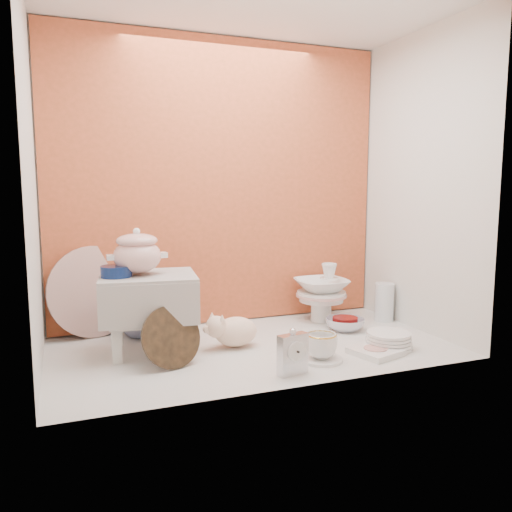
{
  "coord_description": "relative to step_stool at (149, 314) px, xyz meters",
  "views": [
    {
      "loc": [
        -0.8,
        -2.13,
        0.73
      ],
      "look_at": [
        0.02,
        0.02,
        0.42
      ],
      "focal_mm": 35.97,
      "sensor_mm": 36.0,
      "label": 1
    }
  ],
  "objects": [
    {
      "name": "ground",
      "position": [
        0.46,
        -0.1,
        -0.18
      ],
      "size": [
        1.8,
        1.8,
        0.0
      ],
      "primitive_type": "plane",
      "color": "silver",
      "rests_on": "ground"
    },
    {
      "name": "cobalt_bowl",
      "position": [
        -0.13,
        -0.01,
        0.2
      ],
      "size": [
        0.16,
        0.16,
        0.05
      ],
      "primitive_type": "cylinder",
      "rotation": [
        0.0,
        0.0,
        -0.3
      ],
      "color": "#0A1B4B",
      "rests_on": "step_stool"
    },
    {
      "name": "step_stool",
      "position": [
        0.0,
        0.0,
        0.0
      ],
      "size": [
        0.45,
        0.4,
        0.35
      ],
      "primitive_type": null,
      "rotation": [
        0.0,
        0.0,
        -0.13
      ],
      "color": "silver",
      "rests_on": "ground"
    },
    {
      "name": "blue_white_vase",
      "position": [
        0.01,
        0.27,
        -0.05
      ],
      "size": [
        0.29,
        0.29,
        0.25
      ],
      "primitive_type": "imported",
      "rotation": [
        0.0,
        0.0,
        -0.27
      ],
      "color": "silver",
      "rests_on": "ground"
    },
    {
      "name": "teacup_saucer",
      "position": [
        0.66,
        -0.37,
        -0.17
      ],
      "size": [
        0.21,
        0.21,
        0.01
      ],
      "primitive_type": "cylinder",
      "rotation": [
        0.0,
        0.0,
        -0.16
      ],
      "color": "white",
      "rests_on": "ground"
    },
    {
      "name": "porcelain_tower",
      "position": [
        0.97,
        0.2,
        -0.02
      ],
      "size": [
        0.29,
        0.29,
        0.32
      ],
      "primitive_type": null,
      "rotation": [
        0.0,
        0.0,
        0.04
      ],
      "color": "white",
      "rests_on": "ground"
    },
    {
      "name": "floral_platter",
      "position": [
        -0.21,
        0.35,
        0.05
      ],
      "size": [
        0.45,
        0.19,
        0.45
      ],
      "primitive_type": null,
      "rotation": [
        0.0,
        0.0,
        0.27
      ],
      "color": "silver",
      "rests_on": "ground"
    },
    {
      "name": "lattice_dish",
      "position": [
        0.92,
        -0.39,
        -0.16
      ],
      "size": [
        0.23,
        0.23,
        0.03
      ],
      "primitive_type": "cube",
      "rotation": [
        0.0,
        0.0,
        0.28
      ],
      "color": "white",
      "rests_on": "ground"
    },
    {
      "name": "niche_shell",
      "position": [
        0.46,
        0.08,
        0.75
      ],
      "size": [
        1.86,
        1.03,
        1.53
      ],
      "color": "#CD5733",
      "rests_on": "ground"
    },
    {
      "name": "lacquer_tray",
      "position": [
        0.05,
        -0.22,
        -0.05
      ],
      "size": [
        0.28,
        0.17,
        0.25
      ],
      "primitive_type": null,
      "rotation": [
        0.0,
        0.0,
        0.29
      ],
      "color": "black",
      "rests_on": "ground"
    },
    {
      "name": "plush_pig",
      "position": [
        0.38,
        -0.07,
        -0.1
      ],
      "size": [
        0.3,
        0.24,
        0.15
      ],
      "primitive_type": "ellipsoid",
      "rotation": [
        0.0,
        0.0,
        -0.31
      ],
      "color": "beige",
      "rests_on": "ground"
    },
    {
      "name": "dinner_plate_stack",
      "position": [
        1.03,
        -0.33,
        -0.14
      ],
      "size": [
        0.28,
        0.28,
        0.07
      ],
      "primitive_type": "cylinder",
      "rotation": [
        0.0,
        0.0,
        -0.39
      ],
      "color": "white",
      "rests_on": "ground"
    },
    {
      "name": "mantel_clock",
      "position": [
        0.48,
        -0.47,
        -0.08
      ],
      "size": [
        0.13,
        0.07,
        0.18
      ],
      "primitive_type": "cube",
      "rotation": [
        0.0,
        0.0,
        0.22
      ],
      "color": "silver",
      "rests_on": "ground"
    },
    {
      "name": "soup_tureen",
      "position": [
        -0.04,
        0.01,
        0.28
      ],
      "size": [
        0.31,
        0.31,
        0.21
      ],
      "primitive_type": null,
      "rotation": [
        0.0,
        0.0,
        0.29
      ],
      "color": "white",
      "rests_on": "step_stool"
    },
    {
      "name": "gold_rim_teacup",
      "position": [
        0.66,
        -0.37,
        -0.11
      ],
      "size": [
        0.18,
        0.18,
        0.11
      ],
      "primitive_type": "imported",
      "rotation": [
        0.0,
        0.0,
        -0.39
      ],
      "color": "white",
      "rests_on": "teacup_saucer"
    },
    {
      "name": "crystal_bowl",
      "position": [
        1.0,
        -0.0,
        -0.14
      ],
      "size": [
        0.25,
        0.25,
        0.06
      ],
      "primitive_type": "imported",
      "rotation": [
        0.0,
        0.0,
        -0.32
      ],
      "color": "silver",
      "rests_on": "ground"
    },
    {
      "name": "clear_glass_vase",
      "position": [
        1.29,
        0.09,
        -0.07
      ],
      "size": [
        0.12,
        0.12,
        0.21
      ],
      "primitive_type": "cylinder",
      "rotation": [
        0.0,
        0.0,
        0.19
      ],
      "color": "silver",
      "rests_on": "ground"
    }
  ]
}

